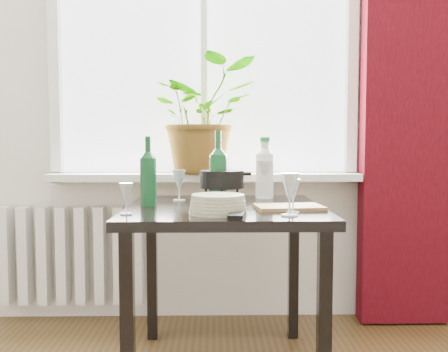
{
  "coord_description": "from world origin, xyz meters",
  "views": [
    {
      "loc": [
        0.06,
        -0.62,
        1.02
      ],
      "look_at": [
        0.1,
        1.55,
        0.87
      ],
      "focal_mm": 40.0,
      "sensor_mm": 36.0,
      "label": 1
    }
  ],
  "objects_px": {
    "tv_remote": "(237,215)",
    "cleaning_bottle": "(265,167)",
    "wineglass_back_center": "(265,179)",
    "wine_bottle_right": "(218,168)",
    "wineglass_far_right": "(293,196)",
    "wineglass_front_left": "(126,199)",
    "wine_bottle_left": "(148,171)",
    "cutting_board": "(289,207)",
    "wineglass_front_right": "(290,194)",
    "fondue_pot": "(222,187)",
    "potted_plant": "(203,116)",
    "wineglass_back_left": "(179,185)",
    "radiator": "(72,255)",
    "plate_stack": "(218,204)",
    "bottle_amber": "(216,169)",
    "table": "(224,227)"
  },
  "relations": [
    {
      "from": "tv_remote",
      "to": "cleaning_bottle",
      "type": "bearing_deg",
      "value": 83.29
    },
    {
      "from": "wineglass_back_center",
      "to": "wine_bottle_right",
      "type": "bearing_deg",
      "value": -133.23
    },
    {
      "from": "wine_bottle_right",
      "to": "wineglass_far_right",
      "type": "relative_size",
      "value": 2.42
    },
    {
      "from": "wineglass_front_left",
      "to": "wineglass_far_right",
      "type": "bearing_deg",
      "value": 2.4
    },
    {
      "from": "wine_bottle_left",
      "to": "cutting_board",
      "type": "bearing_deg",
      "value": -11.91
    },
    {
      "from": "wine_bottle_right",
      "to": "wineglass_far_right",
      "type": "distance_m",
      "value": 0.4
    },
    {
      "from": "wine_bottle_left",
      "to": "wineglass_front_right",
      "type": "relative_size",
      "value": 1.85
    },
    {
      "from": "wine_bottle_right",
      "to": "cutting_board",
      "type": "bearing_deg",
      "value": -23.78
    },
    {
      "from": "tv_remote",
      "to": "wine_bottle_left",
      "type": "bearing_deg",
      "value": 145.08
    },
    {
      "from": "wineglass_front_right",
      "to": "fondue_pot",
      "type": "xyz_separation_m",
      "value": [
        -0.25,
        0.36,
        -0.01
      ]
    },
    {
      "from": "fondue_pot",
      "to": "tv_remote",
      "type": "xyz_separation_m",
      "value": [
        0.05,
        -0.39,
        -0.07
      ]
    },
    {
      "from": "wineglass_back_center",
      "to": "fondue_pot",
      "type": "distance_m",
      "value": 0.3
    },
    {
      "from": "potted_plant",
      "to": "wineglass_front_left",
      "type": "xyz_separation_m",
      "value": [
        -0.27,
        -0.86,
        -0.36
      ]
    },
    {
      "from": "wine_bottle_left",
      "to": "cleaning_bottle",
      "type": "relative_size",
      "value": 0.99
    },
    {
      "from": "wine_bottle_left",
      "to": "wineglass_front_left",
      "type": "bearing_deg",
      "value": -99.65
    },
    {
      "from": "wineglass_back_center",
      "to": "cutting_board",
      "type": "relative_size",
      "value": 0.7
    },
    {
      "from": "wineglass_far_right",
      "to": "wineglass_back_center",
      "type": "bearing_deg",
      "value": 96.94
    },
    {
      "from": "wineglass_back_left",
      "to": "fondue_pot",
      "type": "distance_m",
      "value": 0.24
    },
    {
      "from": "fondue_pot",
      "to": "cutting_board",
      "type": "bearing_deg",
      "value": -34.09
    },
    {
      "from": "radiator",
      "to": "plate_stack",
      "type": "xyz_separation_m",
      "value": [
        0.82,
        -0.86,
        0.4
      ]
    },
    {
      "from": "wineglass_front_right",
      "to": "wineglass_back_center",
      "type": "distance_m",
      "value": 0.57
    },
    {
      "from": "fondue_pot",
      "to": "tv_remote",
      "type": "bearing_deg",
      "value": -86.06
    },
    {
      "from": "wineglass_front_left",
      "to": "plate_stack",
      "type": "xyz_separation_m",
      "value": [
        0.35,
        0.02,
        -0.03
      ]
    },
    {
      "from": "tv_remote",
      "to": "bottle_amber",
      "type": "bearing_deg",
      "value": 105.17
    },
    {
      "from": "wine_bottle_left",
      "to": "fondue_pot",
      "type": "distance_m",
      "value": 0.34
    },
    {
      "from": "potted_plant",
      "to": "wineglass_back_center",
      "type": "height_order",
      "value": "potted_plant"
    },
    {
      "from": "wine_bottle_right",
      "to": "tv_remote",
      "type": "xyz_separation_m",
      "value": [
        0.07,
        -0.35,
        -0.16
      ]
    },
    {
      "from": "potted_plant",
      "to": "tv_remote",
      "type": "height_order",
      "value": "potted_plant"
    },
    {
      "from": "wineglass_back_left",
      "to": "cutting_board",
      "type": "relative_size",
      "value": 0.55
    },
    {
      "from": "fondue_pot",
      "to": "wineglass_far_right",
      "type": "bearing_deg",
      "value": -50.02
    },
    {
      "from": "fondue_pot",
      "to": "cutting_board",
      "type": "xyz_separation_m",
      "value": [
        0.28,
        -0.16,
        -0.07
      ]
    },
    {
      "from": "wineglass_far_right",
      "to": "wineglass_back_center",
      "type": "height_order",
      "value": "wineglass_back_center"
    },
    {
      "from": "wine_bottle_left",
      "to": "table",
      "type": "bearing_deg",
      "value": -4.49
    },
    {
      "from": "wineglass_front_right",
      "to": "cutting_board",
      "type": "xyz_separation_m",
      "value": [
        0.03,
        0.2,
        -0.08
      ]
    },
    {
      "from": "plate_stack",
      "to": "wineglass_far_right",
      "type": "bearing_deg",
      "value": 1.6
    },
    {
      "from": "bottle_amber",
      "to": "cleaning_bottle",
      "type": "xyz_separation_m",
      "value": [
        0.24,
        0.0,
        0.01
      ]
    },
    {
      "from": "potted_plant",
      "to": "cutting_board",
      "type": "bearing_deg",
      "value": -61.87
    },
    {
      "from": "bottle_amber",
      "to": "wineglass_back_center",
      "type": "relative_size",
      "value": 1.51
    },
    {
      "from": "cutting_board",
      "to": "wine_bottle_right",
      "type": "bearing_deg",
      "value": 156.22
    },
    {
      "from": "wineglass_back_center",
      "to": "wineglass_front_right",
      "type": "bearing_deg",
      "value": -86.31
    },
    {
      "from": "tv_remote",
      "to": "wineglass_front_right",
      "type": "bearing_deg",
      "value": 15.97
    },
    {
      "from": "wine_bottle_right",
      "to": "wineglass_back_center",
      "type": "relative_size",
      "value": 1.72
    },
    {
      "from": "radiator",
      "to": "wine_bottle_right",
      "type": "relative_size",
      "value": 2.39
    },
    {
      "from": "wineglass_front_right",
      "to": "cutting_board",
      "type": "relative_size",
      "value": 0.61
    },
    {
      "from": "plate_stack",
      "to": "radiator",
      "type": "bearing_deg",
      "value": 133.52
    },
    {
      "from": "potted_plant",
      "to": "wineglass_back_center",
      "type": "bearing_deg",
      "value": -46.52
    },
    {
      "from": "wineglass_front_right",
      "to": "plate_stack",
      "type": "distance_m",
      "value": 0.28
    },
    {
      "from": "wineglass_front_left",
      "to": "tv_remote",
      "type": "xyz_separation_m",
      "value": [
        0.43,
        -0.07,
        -0.05
      ]
    },
    {
      "from": "table",
      "to": "cutting_board",
      "type": "height_order",
      "value": "cutting_board"
    },
    {
      "from": "bottle_amber",
      "to": "cutting_board",
      "type": "xyz_separation_m",
      "value": [
        0.31,
        -0.4,
        -0.14
      ]
    }
  ]
}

